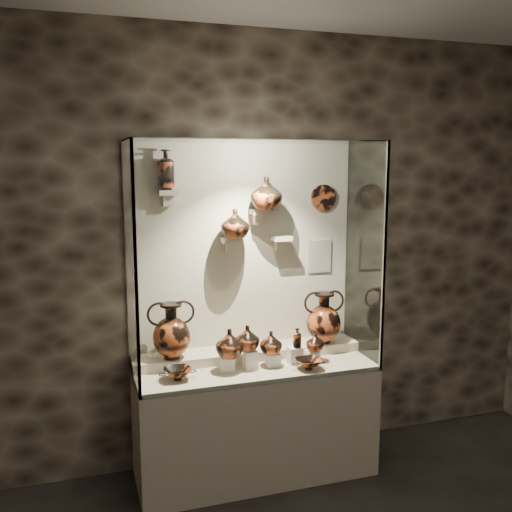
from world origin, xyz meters
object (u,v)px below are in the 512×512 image
(lekythos_tall, at_px, (166,167))
(ovoid_vase_a, at_px, (235,224))
(jug_b, at_px, (247,338))
(kylix_right, at_px, (309,363))
(jug_c, at_px, (271,343))
(amphora_left, at_px, (171,331))
(ovoid_vase_b, at_px, (266,193))
(jug_a, at_px, (230,343))
(lekythos_small, at_px, (297,337))
(kylix_left, at_px, (178,373))
(jug_e, at_px, (315,342))
(amphora_right, at_px, (324,318))

(lekythos_tall, xyz_separation_m, ovoid_vase_a, (0.48, -0.04, -0.40))
(jug_b, bearing_deg, kylix_right, -35.85)
(jug_c, xyz_separation_m, lekythos_tall, (-0.66, 0.28, 1.22))
(amphora_left, xyz_separation_m, ovoid_vase_a, (0.48, 0.06, 0.73))
(ovoid_vase_b, bearing_deg, jug_a, -141.71)
(amphora_left, bearing_deg, lekythos_small, 7.64)
(jug_a, height_order, jug_c, jug_a)
(lekythos_small, relative_size, lekythos_tall, 0.52)
(amphora_left, height_order, lekythos_tall, lekythos_tall)
(jug_c, height_order, kylix_right, jug_c)
(jug_b, xyz_separation_m, ovoid_vase_a, (-0.02, 0.23, 0.78))
(jug_b, bearing_deg, amphora_left, 145.77)
(jug_b, xyz_separation_m, kylix_right, (0.40, -0.15, -0.17))
(ovoid_vase_b, bearing_deg, kylix_left, -155.16)
(kylix_left, bearing_deg, jug_e, -9.11)
(kylix_right, relative_size, ovoid_vase_a, 1.08)
(jug_a, relative_size, lekythos_tall, 0.64)
(jug_e, distance_m, lekythos_small, 0.15)
(amphora_right, bearing_deg, lekythos_small, -139.94)
(amphora_left, xyz_separation_m, kylix_right, (0.90, -0.32, -0.22))
(kylix_left, height_order, ovoid_vase_b, ovoid_vase_b)
(jug_c, distance_m, jug_e, 0.34)
(jug_a, bearing_deg, jug_e, -20.98)
(amphora_right, xyz_separation_m, jug_c, (-0.49, -0.19, -0.09))
(amphora_right, relative_size, kylix_left, 1.63)
(jug_e, distance_m, kylix_left, 1.01)
(kylix_left, xyz_separation_m, kylix_right, (0.90, -0.09, -0.00))
(jug_a, relative_size, lekythos_small, 1.25)
(jug_a, bearing_deg, kylix_left, 165.15)
(jug_e, xyz_separation_m, ovoid_vase_a, (-0.52, 0.25, 0.85))
(amphora_right, height_order, ovoid_vase_b, ovoid_vase_b)
(jug_e, xyz_separation_m, lekythos_small, (-0.14, -0.00, 0.05))
(amphora_left, distance_m, amphora_right, 1.16)
(jug_a, xyz_separation_m, lekythos_tall, (-0.36, 0.29, 1.19))
(lekythos_tall, bearing_deg, lekythos_small, 4.98)
(amphora_left, xyz_separation_m, jug_b, (0.50, -0.17, -0.05))
(amphora_right, relative_size, kylix_right, 1.69)
(jug_a, relative_size, kylix_left, 0.84)
(amphora_left, height_order, lekythos_small, amphora_left)
(jug_c, xyz_separation_m, lekythos_small, (0.19, -0.01, 0.03))
(kylix_left, bearing_deg, amphora_right, 0.23)
(amphora_right, distance_m, kylix_left, 1.21)
(kylix_right, bearing_deg, ovoid_vase_b, 106.30)
(lekythos_small, distance_m, ovoid_vase_a, 0.92)
(kylix_right, bearing_deg, ovoid_vase_a, 126.92)
(amphora_right, bearing_deg, kylix_left, -162.24)
(amphora_left, bearing_deg, ovoid_vase_a, 27.15)
(lekythos_tall, bearing_deg, ovoid_vase_a, 19.04)
(jug_a, xyz_separation_m, ovoid_vase_b, (0.35, 0.24, 1.01))
(jug_b, relative_size, lekythos_tall, 0.57)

